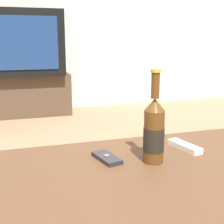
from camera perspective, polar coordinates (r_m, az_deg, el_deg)
The scene contains 6 objects.
coffee_table at distance 0.98m, azimuth 7.99°, elevation -14.26°, with size 1.07×0.65×0.44m.
tv_stand at distance 3.59m, azimuth -15.70°, elevation 3.07°, with size 0.99×0.40×0.45m.
television at distance 3.53m, azimuth -16.27°, elevation 12.07°, with size 0.85×0.59×0.67m.
beer_bottle at distance 0.98m, azimuth 7.68°, elevation -3.41°, with size 0.07×0.07×0.30m.
cell_phone at distance 1.02m, azimuth -0.97°, elevation -8.37°, with size 0.08×0.13×0.02m.
remote_control at distance 1.15m, azimuth 13.12°, elevation -6.13°, with size 0.07×0.15×0.02m.
Camera 1 is at (-0.39, -0.78, 0.82)m, focal length 50.00 mm.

